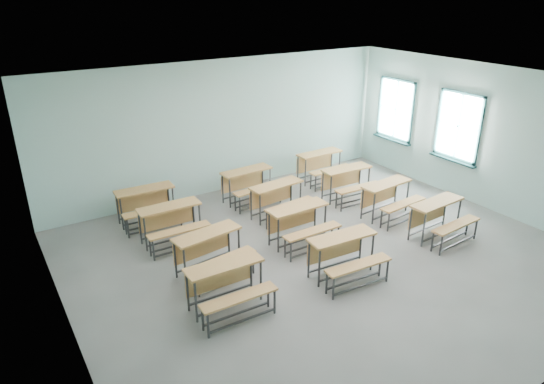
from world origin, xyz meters
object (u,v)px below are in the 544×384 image
(desk_unit_r3c0, at_px, (147,201))
(desk_unit_r2c0, at_px, (172,219))
(desk_unit_r0c0, at_px, (228,281))
(desk_unit_r3c2, at_px, (322,163))
(desk_unit_r0c2, at_px, (440,215))
(desk_unit_r1c0, at_px, (211,248))
(desk_unit_r2c2, at_px, (349,179))
(desk_unit_r1c1, at_px, (301,220))
(desk_unit_r2c1, at_px, (279,196))
(desk_unit_r0c1, at_px, (345,251))
(desk_unit_r1c2, at_px, (390,195))
(desk_unit_r3c1, at_px, (249,181))

(desk_unit_r3c0, bearing_deg, desk_unit_r2c0, -81.68)
(desk_unit_r0c0, height_order, desk_unit_r3c2, same)
(desk_unit_r0c2, distance_m, desk_unit_r1c0, 4.62)
(desk_unit_r2c2, distance_m, desk_unit_r3c2, 1.29)
(desk_unit_r1c0, bearing_deg, desk_unit_r0c2, -22.93)
(desk_unit_r0c0, relative_size, desk_unit_r3c0, 0.99)
(desk_unit_r1c1, bearing_deg, desk_unit_r2c0, 146.59)
(desk_unit_r1c0, xyz_separation_m, desk_unit_r1c1, (1.95, 0.03, 0.00))
(desk_unit_r3c2, bearing_deg, desk_unit_r2c1, -150.67)
(desk_unit_r0c0, height_order, desk_unit_r0c2, same)
(desk_unit_r0c2, height_order, desk_unit_r3c0, same)
(desk_unit_r3c2, bearing_deg, desk_unit_r0c1, -123.53)
(desk_unit_r0c0, xyz_separation_m, desk_unit_r1c2, (4.55, 1.08, 0.00))
(desk_unit_r1c1, relative_size, desk_unit_r2c1, 0.95)
(desk_unit_r2c1, height_order, desk_unit_r3c0, same)
(desk_unit_r2c0, xyz_separation_m, desk_unit_r3c2, (4.51, 1.05, 0.00))
(desk_unit_r1c1, relative_size, desk_unit_r3c0, 0.98)
(desk_unit_r0c0, distance_m, desk_unit_r3c0, 3.61)
(desk_unit_r0c0, height_order, desk_unit_r3c1, same)
(desk_unit_r2c0, distance_m, desk_unit_r2c1, 2.41)
(desk_unit_r1c0, bearing_deg, desk_unit_r1c1, -6.18)
(desk_unit_r0c2, height_order, desk_unit_r3c2, same)
(desk_unit_r1c0, relative_size, desk_unit_r2c1, 1.02)
(desk_unit_r0c0, height_order, desk_unit_r3c0, same)
(desk_unit_r0c0, xyz_separation_m, desk_unit_r0c2, (4.68, -0.17, 0.00))
(desk_unit_r0c1, height_order, desk_unit_r2c0, same)
(desk_unit_r0c1, bearing_deg, desk_unit_r1c0, 148.75)
(desk_unit_r0c0, height_order, desk_unit_r1c2, same)
(desk_unit_r1c2, height_order, desk_unit_r2c1, same)
(desk_unit_r0c1, distance_m, desk_unit_r1c0, 2.33)
(desk_unit_r2c1, height_order, desk_unit_r3c1, same)
(desk_unit_r3c2, bearing_deg, desk_unit_r1c0, -151.24)
(desk_unit_r0c0, relative_size, desk_unit_r1c1, 1.01)
(desk_unit_r0c2, relative_size, desk_unit_r3c0, 1.02)
(desk_unit_r2c1, bearing_deg, desk_unit_r2c0, 170.59)
(desk_unit_r0c1, distance_m, desk_unit_r2c2, 3.41)
(desk_unit_r0c0, relative_size, desk_unit_r1c2, 0.96)
(desk_unit_r0c2, height_order, desk_unit_r1c0, same)
(desk_unit_r3c0, relative_size, desk_unit_r3c2, 1.01)
(desk_unit_r2c0, bearing_deg, desk_unit_r3c0, 97.08)
(desk_unit_r2c1, bearing_deg, desk_unit_r3c2, 24.89)
(desk_unit_r2c1, bearing_deg, desk_unit_r0c2, -53.82)
(desk_unit_r3c1, bearing_deg, desk_unit_r3c2, 0.02)
(desk_unit_r0c2, xyz_separation_m, desk_unit_r3c2, (-0.10, 3.73, 0.00))
(desk_unit_r0c1, relative_size, desk_unit_r2c2, 1.02)
(desk_unit_r1c0, relative_size, desk_unit_r1c2, 1.02)
(desk_unit_r0c0, distance_m, desk_unit_r1c2, 4.67)
(desk_unit_r0c1, xyz_separation_m, desk_unit_r2c0, (-2.06, 2.77, 0.00))
(desk_unit_r3c0, distance_m, desk_unit_r3c2, 4.63)
(desk_unit_r0c2, bearing_deg, desk_unit_r1c2, 92.71)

